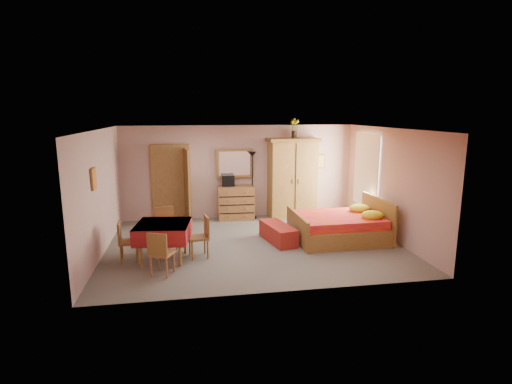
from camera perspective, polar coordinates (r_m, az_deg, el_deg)
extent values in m
plane|color=slate|center=(9.17, -0.31, -7.45)|extent=(6.50, 6.50, 0.00)
plane|color=brown|center=(8.69, -0.32, 9.00)|extent=(6.50, 6.50, 0.00)
cube|color=tan|center=(11.28, -2.37, 2.90)|extent=(6.50, 0.10, 2.60)
cube|color=tan|center=(6.45, 3.28, -3.56)|extent=(6.50, 0.10, 2.60)
cube|color=tan|center=(8.92, -21.38, -0.14)|extent=(0.10, 5.00, 2.60)
cube|color=tan|center=(9.89, 18.61, 1.11)|extent=(0.10, 5.00, 2.60)
cube|color=#9E6B35|center=(11.22, -12.01, 1.19)|extent=(1.06, 0.12, 2.15)
cube|color=white|center=(10.91, 15.53, 3.00)|extent=(0.08, 1.40, 1.95)
cube|color=orange|center=(8.27, -22.20, 1.77)|extent=(0.04, 0.32, 0.42)
cube|color=#D8BF59|center=(11.74, 9.12, 4.34)|extent=(0.30, 0.04, 0.40)
cube|color=#986233|center=(11.16, -2.87, -1.54)|extent=(1.01, 0.53, 0.94)
cube|color=white|center=(11.17, -3.05, 4.11)|extent=(1.02, 0.06, 0.81)
cube|color=black|center=(11.06, -3.98, 1.63)|extent=(0.34, 0.25, 0.31)
cube|color=black|center=(11.17, -0.53, 0.96)|extent=(0.30, 0.30, 1.88)
cube|color=#A97C39|center=(11.31, 5.19, 1.98)|extent=(1.46, 0.80, 2.25)
cube|color=yellow|center=(11.29, 5.48, 9.09)|extent=(0.23, 0.23, 0.54)
cube|color=red|center=(9.54, 11.68, -3.91)|extent=(2.12, 1.68, 0.97)
cube|color=maroon|center=(9.29, 3.16, -5.90)|extent=(0.70, 1.29, 0.41)
cube|color=maroon|center=(8.35, -13.04, -6.91)|extent=(1.16, 1.16, 0.76)
cube|color=#AE6C3B|center=(7.61, -13.28, -8.44)|extent=(0.50, 0.50, 0.84)
cube|color=olive|center=(8.98, -12.65, -5.12)|extent=(0.50, 0.50, 0.90)
cube|color=#9C6535|center=(8.45, -17.71, -6.75)|extent=(0.40, 0.40, 0.82)
cube|color=olive|center=(8.34, -8.24, -6.38)|extent=(0.45, 0.45, 0.86)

